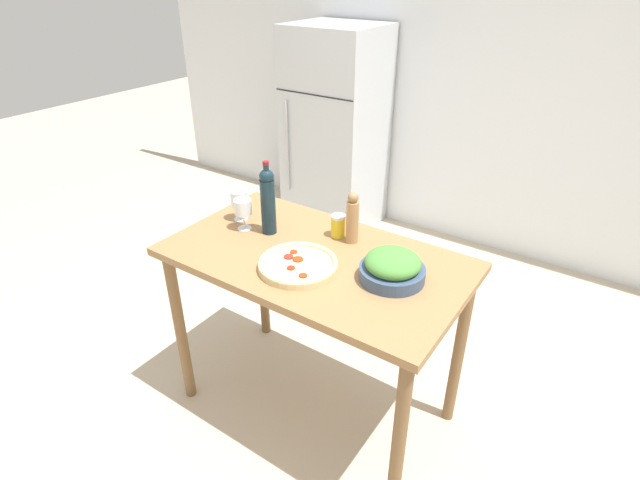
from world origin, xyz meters
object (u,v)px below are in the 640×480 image
at_px(wine_glass_far, 239,200).
at_px(homemade_pizza, 298,264).
at_px(pepper_mill, 352,219).
at_px(refrigerator, 336,132).
at_px(salad_bowl, 392,267).
at_px(wine_bottle, 268,200).
at_px(wine_glass_near, 243,208).
at_px(salt_canister, 338,226).

bearing_deg(wine_glass_far, homemade_pizza, -21.72).
distance_m(wine_glass_far, pepper_mill, 0.59).
relative_size(wine_glass_far, pepper_mill, 0.62).
xyz_separation_m(wine_glass_far, homemade_pizza, (0.51, -0.20, -0.09)).
relative_size(refrigerator, salad_bowl, 6.13).
height_order(refrigerator, homemade_pizza, refrigerator).
relative_size(wine_bottle, wine_glass_far, 2.31).
height_order(wine_glass_near, salt_canister, wine_glass_near).
relative_size(pepper_mill, salad_bowl, 0.92).
relative_size(wine_bottle, wine_glass_near, 2.31).
distance_m(wine_bottle, pepper_mill, 0.41).
height_order(refrigerator, wine_bottle, refrigerator).
distance_m(wine_bottle, wine_glass_far, 0.21).
xyz_separation_m(wine_glass_near, salad_bowl, (0.80, 0.01, -0.05)).
bearing_deg(pepper_mill, salt_canister, 173.24).
distance_m(salad_bowl, homemade_pizza, 0.40).
bearing_deg(pepper_mill, wine_glass_near, -159.47).
relative_size(wine_bottle, salt_canister, 3.31).
xyz_separation_m(wine_bottle, salt_canister, (0.29, 0.15, -0.12)).
height_order(pepper_mill, salt_canister, pepper_mill).
bearing_deg(wine_bottle, homemade_pizza, -30.92).
xyz_separation_m(refrigerator, wine_glass_far, (0.57, -1.78, 0.21)).
distance_m(pepper_mill, salad_bowl, 0.35).
bearing_deg(wine_glass_near, pepper_mill, 20.53).
height_order(wine_bottle, wine_glass_far, wine_bottle).
relative_size(refrigerator, wine_glass_near, 10.70).
xyz_separation_m(refrigerator, pepper_mill, (1.16, -1.66, 0.22)).
height_order(refrigerator, wine_glass_far, refrigerator).
bearing_deg(homemade_pizza, wine_glass_far, 158.28).
bearing_deg(wine_glass_far, wine_bottle, -5.73).
height_order(wine_glass_far, salad_bowl, wine_glass_far).
bearing_deg(refrigerator, wine_glass_near, -70.42).
bearing_deg(refrigerator, wine_bottle, -66.65).
xyz_separation_m(wine_glass_near, homemade_pizza, (0.43, -0.14, -0.09)).
distance_m(refrigerator, pepper_mill, 2.04).
bearing_deg(homemade_pizza, wine_bottle, 149.08).
xyz_separation_m(salad_bowl, salt_canister, (-0.38, 0.18, -0.00)).
xyz_separation_m(salad_bowl, homemade_pizza, (-0.37, -0.15, -0.04)).
bearing_deg(wine_glass_near, wine_bottle, 19.57).
xyz_separation_m(wine_bottle, pepper_mill, (0.38, 0.14, -0.05)).
relative_size(wine_glass_far, salt_canister, 1.43).
bearing_deg(wine_glass_far, wine_glass_near, -37.56).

